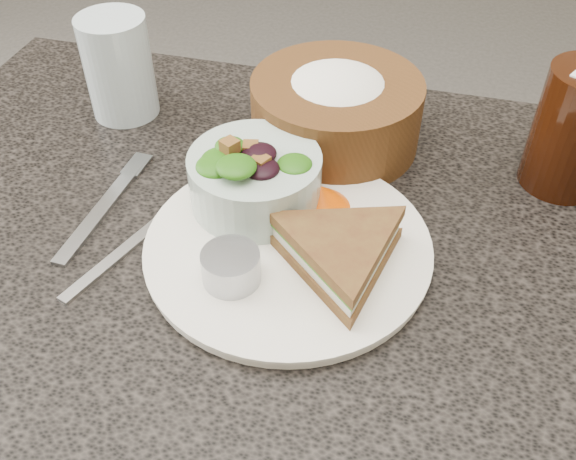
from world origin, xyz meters
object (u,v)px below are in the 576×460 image
Objects in this scene: sandwich at (341,252)px; water_glass at (119,67)px; dining_table at (290,436)px; bread_basket at (336,102)px; salad_bowl at (255,171)px; dressing_ramekin at (231,267)px; dinner_plate at (288,247)px.

sandwich is 0.39m from water_glass.
dining_table is 6.40× the size of sandwich.
water_glass reaches higher than bread_basket.
bread_basket reaches higher than sandwich.
salad_bowl reaches higher than dressing_ramekin.
salad_bowl is 1.08× the size of water_glass.
dressing_ramekin is (-0.04, -0.06, 0.02)m from dinner_plate.
dining_table is 3.51× the size of dinner_plate.
salad_bowl is at bearing 132.62° from dinner_plate.
dinner_plate is (-0.00, -0.00, 0.38)m from dining_table.
dinner_plate is 0.21m from bread_basket.
dining_table is at bearing 57.09° from dressing_ramekin.
bread_basket is at bearing 80.11° from dressing_ramekin.
salad_bowl is at bearing -111.21° from bread_basket.
water_glass reaches higher than dressing_ramekin.
dining_table is 0.47m from bread_basket.
water_glass reaches higher than dining_table.
salad_bowl is at bearing 134.97° from dining_table.
sandwich is 0.78× the size of bread_basket.
sandwich is 1.12× the size of salad_bowl.
sandwich is 0.10m from dressing_ramekin.
salad_bowl is 0.12m from dressing_ramekin.
sandwich reaches higher than dinner_plate.
bread_basket is at bearing 88.10° from dinner_plate.
dressing_ramekin is (-0.04, -0.06, 0.40)m from dining_table.
dining_table is at bearing -160.32° from sandwich.
bread_basket is at bearing 68.79° from salad_bowl.
salad_bowl is at bearing -173.00° from sandwich.
dinner_plate is 0.09m from salad_bowl.
dinner_plate is 2.23× the size of water_glass.
dinner_plate is 2.05× the size of salad_bowl.
bread_basket is (0.05, 0.26, 0.03)m from dressing_ramekin.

